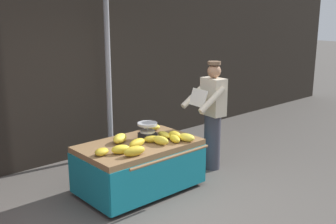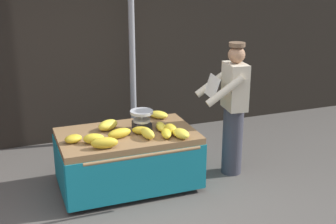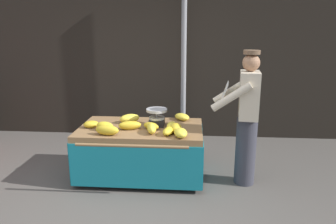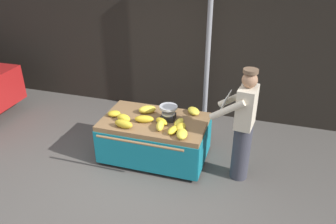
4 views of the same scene
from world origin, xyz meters
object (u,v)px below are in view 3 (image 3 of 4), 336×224
(banana_cart, at_px, (141,141))
(banana_bunch_11, at_px, (176,128))
(banana_bunch_8, at_px, (168,131))
(vendor_person, at_px, (246,118))
(banana_bunch_10, at_px, (181,133))
(banana_bunch_4, at_px, (182,117))
(street_pole, at_px, (184,46))
(banana_bunch_2, at_px, (130,125))
(banana_bunch_0, at_px, (107,130))
(banana_bunch_6, at_px, (105,126))
(banana_bunch_7, at_px, (152,129))
(weighing_scale, at_px, (157,117))
(banana_bunch_3, at_px, (91,124))
(banana_bunch_1, at_px, (130,118))
(banana_bunch_9, at_px, (151,126))
(banana_bunch_5, at_px, (171,126))

(banana_cart, distance_m, banana_bunch_11, 0.57)
(banana_bunch_8, distance_m, vendor_person, 0.99)
(banana_bunch_10, distance_m, banana_bunch_11, 0.18)
(banana_bunch_4, bearing_deg, street_pole, 91.00)
(banana_bunch_2, bearing_deg, banana_bunch_0, -133.55)
(banana_bunch_6, height_order, vendor_person, vendor_person)
(vendor_person, bearing_deg, banana_bunch_10, -161.94)
(banana_bunch_0, height_order, vendor_person, vendor_person)
(banana_cart, xyz_separation_m, banana_bunch_7, (0.18, -0.25, 0.25))
(weighing_scale, bearing_deg, banana_bunch_4, 43.49)
(banana_bunch_0, xyz_separation_m, banana_bunch_3, (-0.29, 0.29, -0.02))
(weighing_scale, bearing_deg, banana_cart, -161.54)
(street_pole, relative_size, banana_bunch_7, 13.18)
(banana_bunch_1, bearing_deg, banana_bunch_4, 15.09)
(banana_bunch_9, relative_size, banana_bunch_11, 1.10)
(banana_bunch_2, height_order, banana_bunch_10, banana_bunch_2)
(banana_bunch_7, relative_size, vendor_person, 0.15)
(banana_bunch_1, height_order, banana_bunch_3, banana_bunch_1)
(banana_bunch_9, bearing_deg, banana_bunch_6, -171.68)
(banana_bunch_1, height_order, banana_bunch_10, banana_bunch_1)
(banana_bunch_6, xyz_separation_m, banana_bunch_11, (0.91, -0.02, 0.00))
(banana_bunch_3, height_order, banana_bunch_4, banana_bunch_4)
(banana_bunch_6, distance_m, banana_bunch_10, 1.00)
(banana_cart, height_order, banana_bunch_10, banana_bunch_10)
(banana_bunch_4, bearing_deg, banana_bunch_3, -158.85)
(banana_bunch_6, height_order, banana_bunch_7, banana_bunch_7)
(banana_bunch_6, distance_m, banana_bunch_9, 0.59)
(banana_cart, distance_m, banana_bunch_6, 0.53)
(banana_bunch_2, xyz_separation_m, banana_bunch_9, (0.27, 0.02, -0.01))
(banana_bunch_4, xyz_separation_m, vendor_person, (0.82, -0.49, 0.13))
(weighing_scale, height_order, banana_bunch_8, weighing_scale)
(banana_bunch_3, bearing_deg, banana_bunch_8, -12.05)
(banana_cart, height_order, banana_bunch_8, banana_bunch_8)
(banana_bunch_1, bearing_deg, vendor_person, -10.83)
(weighing_scale, relative_size, banana_bunch_1, 1.00)
(banana_bunch_0, distance_m, banana_bunch_3, 0.41)
(banana_bunch_4, height_order, banana_bunch_5, banana_bunch_4)
(banana_bunch_3, height_order, banana_bunch_11, banana_bunch_11)
(banana_bunch_4, bearing_deg, banana_bunch_9, -128.58)
(banana_bunch_7, bearing_deg, banana_bunch_11, 8.80)
(banana_bunch_0, xyz_separation_m, banana_bunch_4, (0.89, 0.75, -0.02))
(banana_bunch_11, bearing_deg, banana_bunch_7, -171.20)
(banana_cart, bearing_deg, banana_bunch_3, -173.19)
(banana_bunch_7, distance_m, banana_bunch_11, 0.30)
(banana_cart, height_order, banana_bunch_5, banana_bunch_5)
(street_pole, relative_size, banana_bunch_8, 14.33)
(banana_bunch_8, bearing_deg, banana_cart, 142.51)
(weighing_scale, relative_size, banana_bunch_4, 1.07)
(street_pole, relative_size, banana_bunch_10, 13.31)
(banana_bunch_5, xyz_separation_m, banana_bunch_9, (-0.26, -0.04, 0.00))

